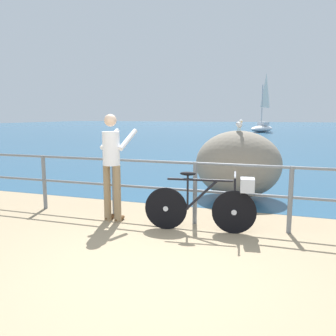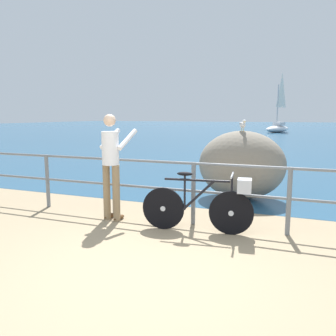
% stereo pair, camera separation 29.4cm
% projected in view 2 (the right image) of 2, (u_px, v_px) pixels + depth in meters
% --- Properties ---
extents(ground_plane, '(120.00, 120.00, 0.10)m').
position_uv_depth(ground_plane, '(273.00, 143.00, 22.38)').
color(ground_plane, '#937F60').
extents(sea_surface, '(120.00, 90.00, 0.01)m').
position_uv_depth(sea_surface, '(288.00, 128.00, 48.00)').
color(sea_surface, navy).
rests_on(sea_surface, ground_plane).
extents(promenade_railing, '(8.85, 0.07, 1.02)m').
position_uv_depth(promenade_railing, '(193.00, 185.00, 5.51)').
color(promenade_railing, slate).
rests_on(promenade_railing, ground_plane).
extents(bicycle, '(1.69, 0.48, 0.92)m').
position_uv_depth(bicycle, '(206.00, 203.00, 5.12)').
color(bicycle, black).
rests_on(bicycle, ground_plane).
extents(person_at_railing, '(0.50, 0.66, 1.78)m').
position_uv_depth(person_at_railing, '(112.00, 162.00, 5.67)').
color(person_at_railing, '#8C7251').
rests_on(person_at_railing, ground_plane).
extents(breakwater_boulder_main, '(1.82, 1.38, 1.44)m').
position_uv_depth(breakwater_boulder_main, '(242.00, 165.00, 7.23)').
color(breakwater_boulder_main, gray).
rests_on(breakwater_boulder_main, ground).
extents(seagull, '(0.21, 0.34, 0.23)m').
position_uv_depth(seagull, '(243.00, 124.00, 7.02)').
color(seagull, gold).
rests_on(seagull, breakwater_boulder_main).
extents(sailboat, '(2.87, 4.56, 6.16)m').
position_uv_depth(sailboat, '(278.00, 126.00, 35.62)').
color(sailboat, white).
rests_on(sailboat, sea_surface).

